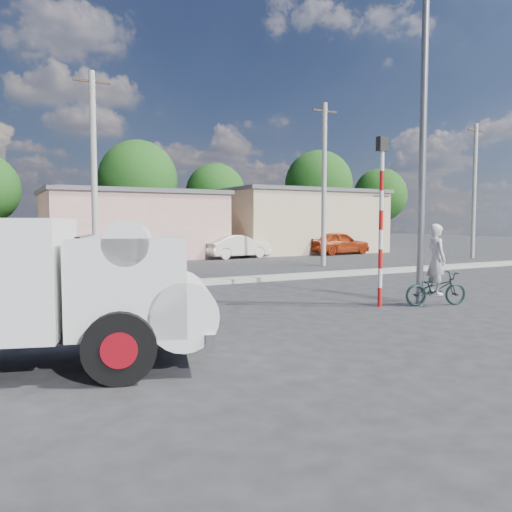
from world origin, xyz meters
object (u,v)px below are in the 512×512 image
bicycle (436,289)px  streetlight (419,114)px  cyclist (436,271)px  car_cream (237,247)px  traffic_pole (381,207)px  car_red (338,243)px  truck (26,286)px

bicycle → streetlight: (-0.51, 0.23, 4.52)m
cyclist → car_cream: cyclist is taller
traffic_pole → cyclist: bearing=-20.1°
streetlight → car_red: bearing=58.1°
bicycle → cyclist: bearing=0.0°
car_cream → car_red: car_red is taller
bicycle → traffic_pole: (-1.45, 0.53, 2.15)m
bicycle → car_cream: 17.95m
truck → bicycle: bearing=24.0°
bicycle → traffic_pole: bearing=88.3°
bicycle → car_red: 20.37m
truck → car_cream: size_ratio=1.37×
car_cream → car_red: bearing=-100.5°
car_red → car_cream: bearing=86.0°
bicycle → car_red: car_red is taller
bicycle → car_red: bearing=-11.9°
car_red → traffic_pole: size_ratio=1.04×
traffic_pole → streetlight: size_ratio=0.48×
car_red → streetlight: 20.87m
truck → car_red: 27.54m
bicycle → streetlight: 4.55m
cyclist → bicycle: bearing=0.0°
bicycle → cyclist: 0.48m
truck → cyclist: 9.96m
truck → streetlight: bearing=25.7°
truck → streetlight: streetlight is taller
cyclist → car_cream: 17.95m
car_red → streetlight: (-10.80, -17.35, 4.19)m
car_red → cyclist: bearing=146.8°
truck → car_cream: 22.76m
car_cream → car_red: (7.49, -0.14, 0.07)m
bicycle → cyclist: size_ratio=0.91×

